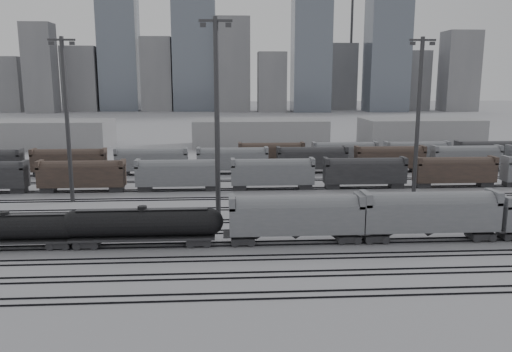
{
  "coord_description": "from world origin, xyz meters",
  "views": [
    {
      "loc": [
        -0.53,
        -56.64,
        19.32
      ],
      "look_at": [
        4.49,
        24.07,
        4.0
      ],
      "focal_mm": 35.0,
      "sensor_mm": 36.0,
      "label": 1
    }
  ],
  "objects": [
    {
      "name": "warehouse_mid",
      "position": [
        10.0,
        95.0,
        4.0
      ],
      "size": [
        40.0,
        18.0,
        8.0
      ],
      "primitive_type": "cube",
      "color": "#949496",
      "rests_on": "ground"
    },
    {
      "name": "tank_car_b",
      "position": [
        -10.37,
        1.0,
        2.72
      ],
      "size": [
        19.05,
        3.18,
        4.71
      ],
      "color": "#232326",
      "rests_on": "ground"
    },
    {
      "name": "light_mast_d",
      "position": [
        30.7,
        22.55,
        13.95
      ],
      "size": [
        4.21,
        0.67,
        26.3
      ],
      "color": "#333336",
      "rests_on": "ground"
    },
    {
      "name": "bg_string_mid",
      "position": [
        18.0,
        48.0,
        2.8
      ],
      "size": [
        151.0,
        3.0,
        5.6
      ],
      "color": "#232326",
      "rests_on": "ground"
    },
    {
      "name": "warehouse_right",
      "position": [
        60.0,
        95.0,
        4.0
      ],
      "size": [
        35.0,
        18.0,
        8.0
      ],
      "primitive_type": "cube",
      "color": "#949496",
      "rests_on": "ground"
    },
    {
      "name": "light_mast_b",
      "position": [
        -25.56,
        24.41,
        13.9
      ],
      "size": [
        4.19,
        0.67,
        26.21
      ],
      "color": "#333336",
      "rests_on": "ground"
    },
    {
      "name": "bg_string_near",
      "position": [
        8.0,
        32.0,
        2.8
      ],
      "size": [
        151.0,
        3.0,
        5.6
      ],
      "color": "slate",
      "rests_on": "ground"
    },
    {
      "name": "bg_string_far",
      "position": [
        35.5,
        56.0,
        2.8
      ],
      "size": [
        66.0,
        3.0,
        5.6
      ],
      "color": "#4B392F",
      "rests_on": "ground"
    },
    {
      "name": "skyline",
      "position": [
        10.84,
        280.0,
        34.73
      ],
      "size": [
        316.0,
        22.4,
        95.0
      ],
      "color": "gray",
      "rests_on": "ground"
    },
    {
      "name": "light_mast_c",
      "position": [
        -1.6,
        11.7,
        14.73
      ],
      "size": [
        4.44,
        0.71,
        27.77
      ],
      "color": "#333336",
      "rests_on": "ground"
    },
    {
      "name": "tracks",
      "position": [
        0.0,
        17.5,
        0.08
      ],
      "size": [
        220.0,
        71.5,
        0.16
      ],
      "color": "black",
      "rests_on": "ground"
    },
    {
      "name": "hopper_car_a",
      "position": [
        7.88,
        1.0,
        3.57
      ],
      "size": [
        16.14,
        3.21,
        5.77
      ],
      "color": "#232326",
      "rests_on": "ground"
    },
    {
      "name": "tank_car_a",
      "position": [
        -26.15,
        1.0,
        2.49
      ],
      "size": [
        17.42,
        2.9,
        4.3
      ],
      "color": "#232326",
      "rests_on": "ground"
    },
    {
      "name": "crane_left",
      "position": [
        -28.74,
        305.0,
        57.39
      ],
      "size": [
        42.0,
        1.8,
        100.0
      ],
      "color": "#333336",
      "rests_on": "ground"
    },
    {
      "name": "warehouse_left",
      "position": [
        -60.0,
        95.0,
        4.0
      ],
      "size": [
        50.0,
        18.0,
        8.0
      ],
      "primitive_type": "cube",
      "color": "#949496",
      "rests_on": "ground"
    },
    {
      "name": "ground",
      "position": [
        0.0,
        0.0,
        0.0
      ],
      "size": [
        900.0,
        900.0,
        0.0
      ],
      "primitive_type": "plane",
      "color": "#ADADB2",
      "rests_on": "ground"
    },
    {
      "name": "crane_right",
      "position": [
        91.26,
        305.0,
        57.39
      ],
      "size": [
        42.0,
        1.8,
        100.0
      ],
      "color": "#333336",
      "rests_on": "ground"
    },
    {
      "name": "hopper_car_b",
      "position": [
        24.35,
        1.0,
        3.71
      ],
      "size": [
        16.77,
        3.33,
        6.0
      ],
      "color": "#232326",
      "rests_on": "ground"
    }
  ]
}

